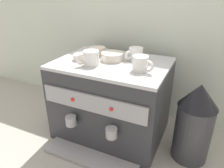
# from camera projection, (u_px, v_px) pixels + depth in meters

# --- Properties ---
(ground_plane) EXTENTS (4.00, 4.00, 0.00)m
(ground_plane) POSITION_uv_depth(u_px,v_px,m) (112.00, 130.00, 1.33)
(ground_plane) COLOR #9E998E
(tiled_backsplash_wall) EXTENTS (2.80, 0.03, 0.97)m
(tiled_backsplash_wall) POSITION_uv_depth(u_px,v_px,m) (133.00, 43.00, 1.38)
(tiled_backsplash_wall) COLOR silver
(tiled_backsplash_wall) RESTS_ON ground_plane
(espresso_machine) EXTENTS (0.60, 0.55, 0.45)m
(espresso_machine) POSITION_uv_depth(u_px,v_px,m) (112.00, 99.00, 1.23)
(espresso_machine) COLOR #2D2D33
(espresso_machine) RESTS_ON ground_plane
(ceramic_cup_0) EXTENTS (0.10, 0.11, 0.08)m
(ceramic_cup_0) POSITION_uv_depth(u_px,v_px,m) (90.00, 58.00, 1.08)
(ceramic_cup_0) COLOR white
(ceramic_cup_0) RESTS_ON espresso_machine
(ceramic_cup_1) EXTENTS (0.08, 0.11, 0.07)m
(ceramic_cup_1) POSITION_uv_depth(u_px,v_px,m) (135.00, 54.00, 1.15)
(ceramic_cup_1) COLOR white
(ceramic_cup_1) RESTS_ON espresso_machine
(ceramic_cup_2) EXTENTS (0.11, 0.08, 0.07)m
(ceramic_cup_2) POSITION_uv_depth(u_px,v_px,m) (141.00, 64.00, 1.00)
(ceramic_cup_2) COLOR white
(ceramic_cup_2) RESTS_ON espresso_machine
(ceramic_bowl_0) EXTENTS (0.12, 0.12, 0.04)m
(ceramic_bowl_0) POSITION_uv_depth(u_px,v_px,m) (112.00, 57.00, 1.16)
(ceramic_bowl_0) COLOR beige
(ceramic_bowl_0) RESTS_ON espresso_machine
(ceramic_bowl_1) EXTENTS (0.10, 0.10, 0.04)m
(ceramic_bowl_1) POSITION_uv_depth(u_px,v_px,m) (97.00, 51.00, 1.25)
(ceramic_bowl_1) COLOR beige
(ceramic_bowl_1) RESTS_ON espresso_machine
(ceramic_bowl_2) EXTENTS (0.09, 0.09, 0.03)m
(ceramic_bowl_2) POSITION_uv_depth(u_px,v_px,m) (82.00, 57.00, 1.16)
(ceramic_bowl_2) COLOR beige
(ceramic_bowl_2) RESTS_ON espresso_machine
(coffee_grinder) EXTENTS (0.19, 0.19, 0.42)m
(coffee_grinder) POSITION_uv_depth(u_px,v_px,m) (194.00, 122.00, 1.04)
(coffee_grinder) COLOR #333338
(coffee_grinder) RESTS_ON ground_plane
(milk_pitcher) EXTENTS (0.10, 0.10, 0.12)m
(milk_pitcher) POSITION_uv_depth(u_px,v_px,m) (56.00, 109.00, 1.44)
(milk_pitcher) COLOR #B7B7BC
(milk_pitcher) RESTS_ON ground_plane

